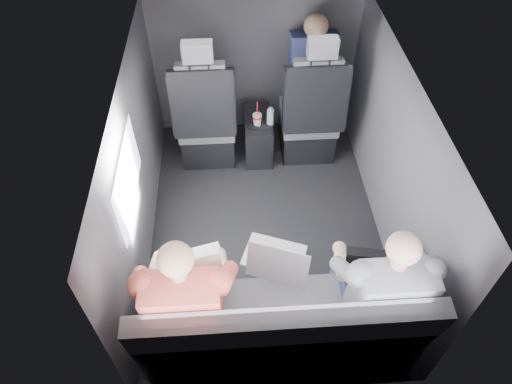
{
  "coord_description": "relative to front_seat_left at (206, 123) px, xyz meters",
  "views": [
    {
      "loc": [
        -0.22,
        -2.3,
        2.9
      ],
      "look_at": [
        -0.08,
        -0.05,
        0.46
      ],
      "focal_mm": 32.0,
      "sensor_mm": 36.0,
      "label": 1
    }
  ],
  "objects": [
    {
      "name": "soda_cup",
      "position": [
        0.44,
        -0.05,
        0.06
      ],
      "size": [
        0.08,
        0.08,
        0.24
      ],
      "color": "white",
      "rests_on": "center_console"
    },
    {
      "name": "floor",
      "position": [
        0.45,
        -0.84,
        -0.4
      ],
      "size": [
        2.6,
        2.6,
        0.0
      ],
      "primitive_type": "plane",
      "color": "black",
      "rests_on": "ground"
    },
    {
      "name": "panel_left",
      "position": [
        -0.45,
        -0.84,
        0.27
      ],
      "size": [
        0.02,
        2.6,
        1.35
      ],
      "primitive_type": "cube",
      "color": "#56565B",
      "rests_on": "floor"
    },
    {
      "name": "front_seat_right",
      "position": [
        0.9,
        0.0,
        0.0
      ],
      "size": [
        0.52,
        0.58,
        1.26
      ],
      "color": "black",
      "rests_on": "floor"
    },
    {
      "name": "side_window",
      "position": [
        -0.43,
        -1.14,
        0.5
      ],
      "size": [
        0.02,
        0.75,
        0.42
      ],
      "primitive_type": "cube",
      "color": "white",
      "rests_on": "panel_left"
    },
    {
      "name": "passenger_front_right",
      "position": [
        0.93,
        0.26,
        0.35
      ],
      "size": [
        0.4,
        0.4,
        0.8
      ],
      "color": "navy",
      "rests_on": "front_seat_right"
    },
    {
      "name": "panel_front",
      "position": [
        0.45,
        0.46,
        0.27
      ],
      "size": [
        1.8,
        0.02,
        1.35
      ],
      "primitive_type": "cube",
      "color": "#56565B",
      "rests_on": "floor"
    },
    {
      "name": "water_bottle",
      "position": [
        0.55,
        -0.05,
        0.08
      ],
      "size": [
        0.06,
        0.06,
        0.17
      ],
      "color": "#9EBDD7",
      "rests_on": "center_console"
    },
    {
      "name": "center_console",
      "position": [
        0.45,
        0.04,
        -0.2
      ],
      "size": [
        0.24,
        0.48,
        0.41
      ],
      "color": "black",
      "rests_on": "floor"
    },
    {
      "name": "passenger_rear_right",
      "position": [
        1.01,
        -1.81,
        0.22
      ],
      "size": [
        0.49,
        0.61,
        1.21
      ],
      "color": "navy",
      "rests_on": "rear_bench"
    },
    {
      "name": "panel_back",
      "position": [
        0.45,
        -2.14,
        0.27
      ],
      "size": [
        1.8,
        0.02,
        1.35
      ],
      "primitive_type": "cube",
      "color": "#56565B",
      "rests_on": "floor"
    },
    {
      "name": "laptop_silver",
      "position": [
        0.44,
        -1.6,
        0.23
      ],
      "size": [
        0.43,
        0.44,
        0.26
      ],
      "color": "#BCBCC1",
      "rests_on": "rear_bench"
    },
    {
      "name": "laptop_white",
      "position": [
        -0.04,
        -1.65,
        0.24
      ],
      "size": [
        0.41,
        0.41,
        0.27
      ],
      "color": "white",
      "rests_on": "passenger_rear_left"
    },
    {
      "name": "ceiling",
      "position": [
        0.45,
        -0.84,
        0.95
      ],
      "size": [
        2.6,
        2.6,
        0.0
      ],
      "primitive_type": "plane",
      "rotation": [
        3.14,
        0.0,
        0.0
      ],
      "color": "#B2B2AD",
      "rests_on": "panel_back"
    },
    {
      "name": "front_seat_left",
      "position": [
        0.0,
        0.0,
        0.0
      ],
      "size": [
        0.52,
        0.58,
        1.26
      ],
      "color": "black",
      "rests_on": "floor"
    },
    {
      "name": "seatbelt",
      "position": [
        0.9,
        -0.17,
        0.4
      ],
      "size": [
        0.35,
        0.11,
        0.59
      ],
      "primitive_type": "cube",
      "rotation": [
        -0.14,
        0.49,
        0.0
      ],
      "color": "black",
      "rests_on": "front_seat_right"
    },
    {
      "name": "passenger_rear_left",
      "position": [
        -0.07,
        -1.81,
        0.23
      ],
      "size": [
        0.5,
        0.62,
        1.22
      ],
      "color": "#38383D",
      "rests_on": "rear_bench"
    },
    {
      "name": "panel_right",
      "position": [
        1.35,
        -0.84,
        0.27
      ],
      "size": [
        0.02,
        2.6,
        1.35
      ],
      "primitive_type": "cube",
      "color": "#56565B",
      "rests_on": "floor"
    },
    {
      "name": "rear_bench",
      "position": [
        0.45,
        -1.9,
        -0.09
      ],
      "size": [
        1.6,
        0.57,
        0.92
      ],
      "color": "slate",
      "rests_on": "floor"
    },
    {
      "name": "laptop_black",
      "position": [
        0.97,
        -1.67,
        0.23
      ],
      "size": [
        0.33,
        0.31,
        0.21
      ],
      "color": "black",
      "rests_on": "passenger_rear_right"
    }
  ]
}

